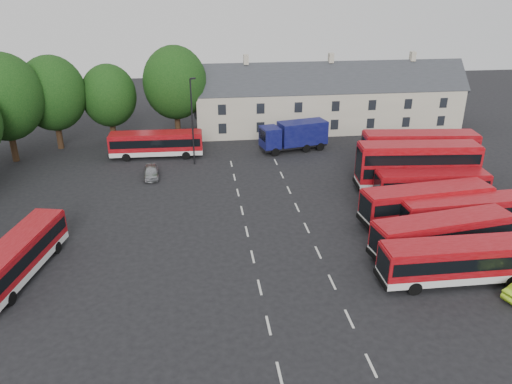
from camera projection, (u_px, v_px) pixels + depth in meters
ground at (250, 243)px, 38.99m from camera, size 140.00×140.00×0.00m
lane_markings at (277, 230)px, 41.09m from camera, size 5.15×33.80×0.01m
treeline at (29, 107)px, 51.54m from camera, size 29.92×32.59×12.01m
terrace_houses at (328, 101)px, 66.31m from camera, size 35.70×7.13×10.06m
bus_row_a at (459, 259)px, 33.42m from camera, size 10.60×2.50×3.00m
bus_row_b at (443, 233)px, 36.75m from camera, size 11.05×4.04×3.05m
bus_row_c at (462, 212)px, 40.26m from camera, size 10.28×2.78×2.88m
bus_row_d at (426, 201)px, 41.70m from camera, size 11.29×3.67×3.14m
bus_row_e at (432, 184)px, 45.63m from camera, size 10.28×3.01×2.87m
bus_dd_south at (417, 164)px, 47.75m from camera, size 11.58×3.59×4.67m
bus_dd_north at (419, 151)px, 51.04m from camera, size 11.65×3.79×4.69m
bus_west at (18, 255)px, 34.13m from camera, size 4.39×10.30×2.84m
bus_north at (156, 142)px, 56.68m from camera, size 10.46×2.67×2.94m
box_truck at (295, 135)px, 58.80m from camera, size 8.24×4.13×3.45m
silver_car at (151, 172)px, 51.40m from camera, size 1.79×3.83×1.27m
lamppost at (192, 120)px, 53.26m from camera, size 0.66×0.40×9.50m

